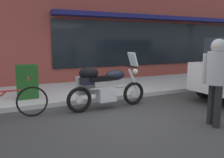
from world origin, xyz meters
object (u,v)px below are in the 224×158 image
object	(u,v)px
touring_motorcycle	(102,85)
parked_bicycle	(6,103)
sandwich_board_sign	(27,82)
pedestrian_walking	(217,72)

from	to	relation	value
touring_motorcycle	parked_bicycle	distance (m)	2.18
sandwich_board_sign	parked_bicycle	bearing A→B (deg)	-113.89
touring_motorcycle	parked_bicycle	xyz separation A→B (m)	(-2.17, 0.10, -0.22)
parked_bicycle	sandwich_board_sign	bearing A→B (deg)	66.11
pedestrian_walking	sandwich_board_sign	bearing A→B (deg)	134.51
parked_bicycle	pedestrian_walking	xyz separation A→B (m)	(3.74, -2.08, 0.70)
parked_bicycle	sandwich_board_sign	size ratio (longest dim) A/B	1.86
touring_motorcycle	parked_bicycle	bearing A→B (deg)	177.38
sandwich_board_sign	pedestrian_walking	bearing A→B (deg)	-45.49
pedestrian_walking	touring_motorcycle	bearing A→B (deg)	128.30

